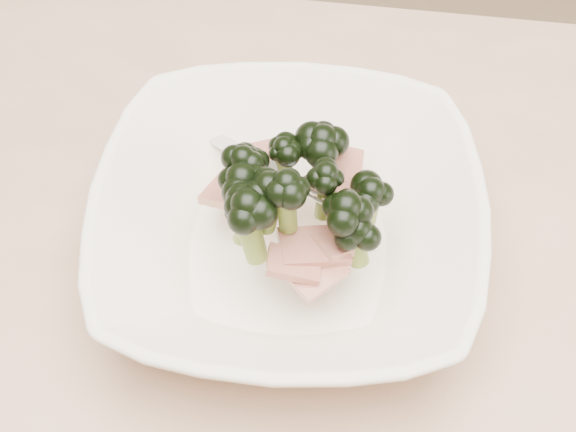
{
  "coord_description": "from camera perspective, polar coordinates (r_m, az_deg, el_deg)",
  "views": [
    {
      "loc": [
        0.03,
        -0.29,
        1.29
      ],
      "look_at": [
        -0.02,
        0.08,
        0.8
      ],
      "focal_mm": 50.0,
      "sensor_mm": 36.0,
      "label": 1
    }
  ],
  "objects": [
    {
      "name": "broccoli_dish",
      "position": [
        0.62,
        0.05,
        -0.45
      ],
      "size": [
        0.32,
        0.32,
        0.13
      ],
      "color": "white",
      "rests_on": "dining_table"
    },
    {
      "name": "dining_table",
      "position": [
        0.7,
        0.48,
        -12.5
      ],
      "size": [
        1.2,
        0.8,
        0.75
      ],
      "color": "tan",
      "rests_on": "ground"
    }
  ]
}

